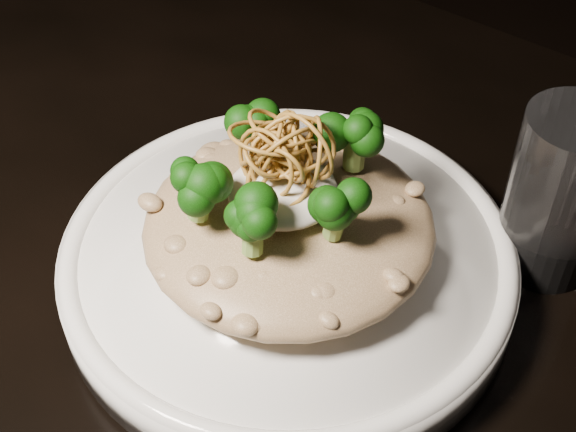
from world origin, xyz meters
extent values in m
cube|color=black|center=(0.00, 0.00, 0.73)|extent=(1.10, 0.80, 0.04)
cylinder|color=black|center=(-0.48, 0.33, 0.35)|extent=(0.05, 0.05, 0.71)
cylinder|color=white|center=(-0.07, 0.05, 0.76)|extent=(0.28, 0.28, 0.03)
ellipsoid|color=brown|center=(-0.07, 0.05, 0.80)|extent=(0.17, 0.17, 0.04)
ellipsoid|color=silver|center=(-0.08, 0.05, 0.83)|extent=(0.06, 0.06, 0.02)
cylinder|color=silver|center=(0.04, 0.17, 0.81)|extent=(0.07, 0.07, 0.11)
camera|label=1|loc=(0.14, -0.22, 1.13)|focal=50.00mm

